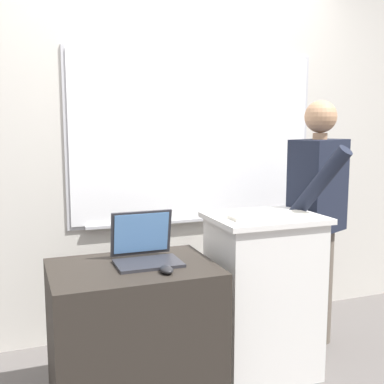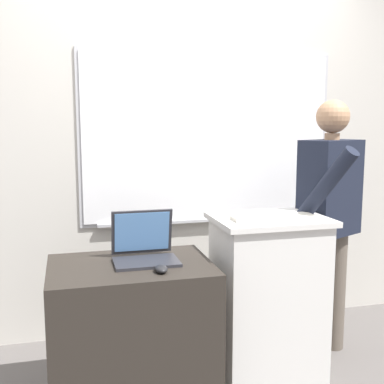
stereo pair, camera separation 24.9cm
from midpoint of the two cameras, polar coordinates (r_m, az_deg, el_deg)
The scene contains 7 objects.
back_wall at distance 3.39m, azimuth 1.06°, elevation 6.17°, with size 6.40×0.17×2.69m.
lectern_podium at distance 2.86m, azimuth 11.48°, elevation -12.24°, with size 0.62×0.48×0.95m.
side_desk at distance 2.58m, azimuth -4.29°, elevation -16.70°, with size 0.82×0.59×0.76m.
person_presenter at distance 3.13m, azimuth 18.21°, elevation -2.36°, with size 0.56×0.64×1.61m.
laptop at distance 2.50m, azimuth -2.86°, elevation -6.50°, with size 0.33×0.27×0.25m.
wireless_keyboard at distance 2.68m, azimuth 12.22°, elevation -2.96°, with size 0.46×0.12×0.02m.
computer_mouse_by_laptop at distance 2.31m, azimuth -0.57°, elevation -9.13°, with size 0.06×0.10×0.03m.
Camera 2 is at (-0.79, -1.91, 1.47)m, focal length 45.00 mm.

